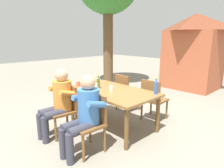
# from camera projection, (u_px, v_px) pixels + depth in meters

# --- Properties ---
(ground_plane) EXTENTS (24.00, 24.00, 0.00)m
(ground_plane) POSITION_uv_depth(u_px,v_px,m) (112.00, 126.00, 3.80)
(ground_plane) COLOR gray
(dining_table) EXTENTS (1.67, 0.99, 0.73)m
(dining_table) POSITION_uv_depth(u_px,v_px,m) (112.00, 94.00, 3.65)
(dining_table) COLOR olive
(dining_table) RESTS_ON ground_plane
(chair_near_left) EXTENTS (0.48, 0.48, 0.87)m
(chair_near_left) POSITION_uv_depth(u_px,v_px,m) (65.00, 107.00, 3.41)
(chair_near_left) COLOR brown
(chair_near_left) RESTS_ON ground_plane
(chair_near_right) EXTENTS (0.46, 0.46, 0.87)m
(chair_near_right) POSITION_uv_depth(u_px,v_px,m) (91.00, 120.00, 2.88)
(chair_near_right) COLOR brown
(chair_near_right) RESTS_ON ground_plane
(chair_far_right) EXTENTS (0.48, 0.48, 0.87)m
(chair_far_right) POSITION_uv_depth(u_px,v_px,m) (153.00, 98.00, 3.95)
(chair_far_right) COLOR brown
(chair_far_right) RESTS_ON ground_plane
(chair_far_left) EXTENTS (0.47, 0.47, 0.87)m
(chair_far_left) POSITION_uv_depth(u_px,v_px,m) (125.00, 91.00, 4.49)
(chair_far_left) COLOR brown
(chair_far_left) RESTS_ON ground_plane
(person_in_white_shirt) EXTENTS (0.47, 0.61, 1.18)m
(person_in_white_shirt) POSITION_uv_depth(u_px,v_px,m) (59.00, 99.00, 3.31)
(person_in_white_shirt) COLOR orange
(person_in_white_shirt) RESTS_ON ground_plane
(person_in_plaid_shirt) EXTENTS (0.47, 0.61, 1.18)m
(person_in_plaid_shirt) POSITION_uv_depth(u_px,v_px,m) (84.00, 111.00, 2.77)
(person_in_plaid_shirt) COLOR #3D70B2
(person_in_plaid_shirt) RESTS_ON ground_plane
(bottle_olive) EXTENTS (0.06, 0.06, 0.27)m
(bottle_olive) POSITION_uv_depth(u_px,v_px,m) (98.00, 82.00, 3.75)
(bottle_olive) COLOR #566623
(bottle_olive) RESTS_ON dining_table
(bottle_clear) EXTENTS (0.06, 0.06, 0.23)m
(bottle_clear) POSITION_uv_depth(u_px,v_px,m) (96.00, 87.00, 3.46)
(bottle_clear) COLOR white
(bottle_clear) RESTS_ON dining_table
(bottle_blue) EXTENTS (0.06, 0.06, 0.30)m
(bottle_blue) POSITION_uv_depth(u_px,v_px,m) (156.00, 87.00, 3.35)
(bottle_blue) COLOR #2D56A3
(bottle_blue) RESTS_ON dining_table
(cup_white) EXTENTS (0.07, 0.07, 0.09)m
(cup_white) POSITION_uv_depth(u_px,v_px,m) (111.00, 88.00, 3.61)
(cup_white) COLOR white
(cup_white) RESTS_ON dining_table
(cup_steel) EXTENTS (0.07, 0.07, 0.10)m
(cup_steel) POSITION_uv_depth(u_px,v_px,m) (89.00, 85.00, 3.81)
(cup_steel) COLOR #B2B7BC
(cup_steel) RESTS_ON dining_table
(cup_terracotta) EXTENTS (0.08, 0.08, 0.10)m
(cup_terracotta) POSITION_uv_depth(u_px,v_px,m) (78.00, 84.00, 3.94)
(cup_terracotta) COLOR #BC6B47
(cup_terracotta) RESTS_ON dining_table
(cup_glass) EXTENTS (0.08, 0.08, 0.11)m
(cup_glass) POSITION_uv_depth(u_px,v_px,m) (88.00, 86.00, 3.69)
(cup_glass) COLOR silver
(cup_glass) RESTS_ON dining_table
(table_knife) EXTENTS (0.23, 0.12, 0.01)m
(table_knife) POSITION_uv_depth(u_px,v_px,m) (88.00, 90.00, 3.63)
(table_knife) COLOR silver
(table_knife) RESTS_ON dining_table
(backpack_by_near_side) EXTENTS (0.29, 0.23, 0.44)m
(backpack_by_near_side) POSITION_uv_depth(u_px,v_px,m) (62.00, 104.00, 4.42)
(backpack_by_near_side) COLOR black
(backpack_by_near_side) RESTS_ON ground_plane
(backpack_by_far_side) EXTENTS (0.34, 0.24, 0.45)m
(backpack_by_far_side) POSITION_uv_depth(u_px,v_px,m) (72.00, 99.00, 4.73)
(backpack_by_far_side) COLOR #47663D
(backpack_by_far_side) RESTS_ON ground_plane
(brick_kiosk) EXTENTS (1.88, 1.63, 2.47)m
(brick_kiosk) POSITION_uv_depth(u_px,v_px,m) (193.00, 50.00, 6.48)
(brick_kiosk) COLOR #B25638
(brick_kiosk) RESTS_ON ground_plane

